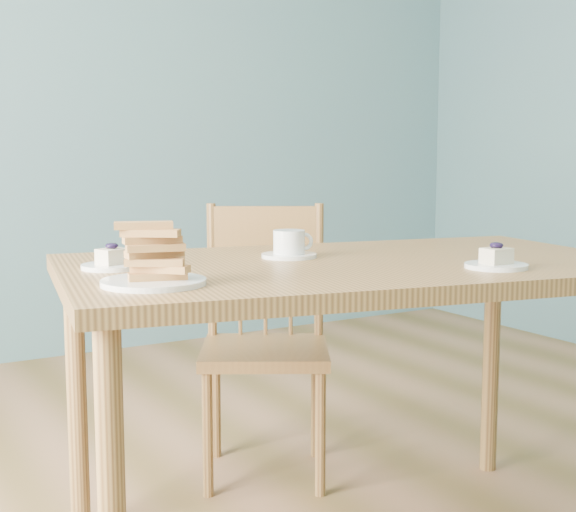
# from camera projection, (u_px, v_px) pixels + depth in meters

# --- Properties ---
(room) EXTENTS (5.01, 5.01, 2.71)m
(room) POSITION_uv_depth(u_px,v_px,m) (339.00, 26.00, 1.90)
(room) COLOR #9D6D49
(room) RESTS_ON ground
(dining_table) EXTENTS (1.58, 1.09, 0.78)m
(dining_table) POSITION_uv_depth(u_px,v_px,m) (353.00, 291.00, 2.04)
(dining_table) COLOR olive
(dining_table) RESTS_ON ground
(dining_chair) EXTENTS (0.54, 0.53, 0.88)m
(dining_chair) POSITION_uv_depth(u_px,v_px,m) (265.00, 338.00, 2.62)
(dining_chair) COLOR olive
(dining_chair) RESTS_ON ground
(cheesecake_plate_near) EXTENTS (0.15, 0.15, 0.06)m
(cheesecake_plate_near) POSITION_uv_depth(u_px,v_px,m) (496.00, 262.00, 1.91)
(cheesecake_plate_near) COLOR white
(cheesecake_plate_near) RESTS_ON dining_table
(cheesecake_plate_far) EXTENTS (0.15, 0.15, 0.06)m
(cheesecake_plate_far) POSITION_uv_depth(u_px,v_px,m) (112.00, 262.00, 1.90)
(cheesecake_plate_far) COLOR white
(cheesecake_plate_far) RESTS_ON dining_table
(coffee_cup) EXTENTS (0.14, 0.14, 0.07)m
(coffee_cup) POSITION_uv_depth(u_px,v_px,m) (290.00, 246.00, 2.10)
(coffee_cup) COLOR white
(coffee_cup) RESTS_ON dining_table
(biscotti_plate) EXTENTS (0.22, 0.22, 0.13)m
(biscotti_plate) POSITION_uv_depth(u_px,v_px,m) (153.00, 263.00, 1.66)
(biscotti_plate) COLOR white
(biscotti_plate) RESTS_ON dining_table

